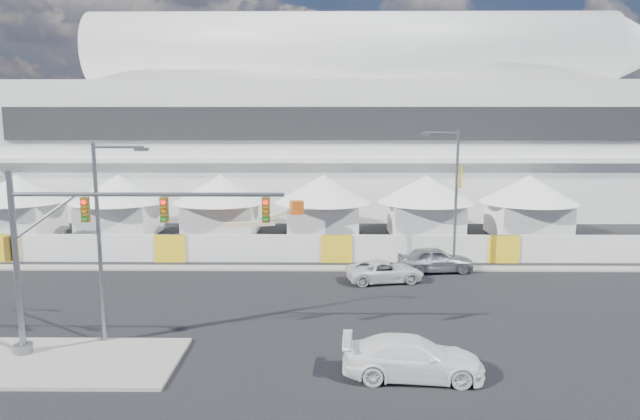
{
  "coord_description": "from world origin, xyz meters",
  "views": [
    {
      "loc": [
        5.21,
        -25.61,
        10.16
      ],
      "look_at": [
        4.86,
        10.0,
        4.52
      ],
      "focal_mm": 32.0,
      "sensor_mm": 36.0,
      "label": 1
    }
  ],
  "objects_px": {
    "pickup_near": "(413,358)",
    "streetlight_median": "(104,229)",
    "sedan_silver": "(435,259)",
    "lot_car_b": "(557,244)",
    "streetlight_curb": "(453,190)",
    "boom_lift": "(243,239)",
    "lot_car_c": "(91,239)",
    "pickup_curb": "(385,271)",
    "traffic_mast": "(72,252)"
  },
  "relations": [
    {
      "from": "streetlight_median",
      "to": "sedan_silver",
      "type": "bearing_deg",
      "value": 36.16
    },
    {
      "from": "pickup_near",
      "to": "lot_car_b",
      "type": "bearing_deg",
      "value": -30.41
    },
    {
      "from": "lot_car_b",
      "to": "streetlight_median",
      "type": "xyz_separation_m",
      "value": [
        -27.52,
        -17.74,
        4.55
      ]
    },
    {
      "from": "pickup_curb",
      "to": "boom_lift",
      "type": "height_order",
      "value": "boom_lift"
    },
    {
      "from": "boom_lift",
      "to": "lot_car_c",
      "type": "bearing_deg",
      "value": 156.89
    },
    {
      "from": "pickup_curb",
      "to": "streetlight_curb",
      "type": "distance_m",
      "value": 7.48
    },
    {
      "from": "pickup_curb",
      "to": "lot_car_c",
      "type": "bearing_deg",
      "value": 56.09
    },
    {
      "from": "sedan_silver",
      "to": "lot_car_b",
      "type": "xyz_separation_m",
      "value": [
        10.22,
        5.1,
        -0.06
      ]
    },
    {
      "from": "lot_car_c",
      "to": "streetlight_curb",
      "type": "height_order",
      "value": "streetlight_curb"
    },
    {
      "from": "pickup_near",
      "to": "streetlight_curb",
      "type": "distance_m",
      "value": 18.01
    },
    {
      "from": "lot_car_b",
      "to": "streetlight_curb",
      "type": "height_order",
      "value": "streetlight_curb"
    },
    {
      "from": "pickup_curb",
      "to": "sedan_silver",
      "type": "bearing_deg",
      "value": -67.17
    },
    {
      "from": "sedan_silver",
      "to": "pickup_curb",
      "type": "height_order",
      "value": "sedan_silver"
    },
    {
      "from": "lot_car_b",
      "to": "pickup_near",
      "type": "bearing_deg",
      "value": 132.72
    },
    {
      "from": "sedan_silver",
      "to": "streetlight_median",
      "type": "height_order",
      "value": "streetlight_median"
    },
    {
      "from": "traffic_mast",
      "to": "pickup_curb",
      "type": "bearing_deg",
      "value": 38.91
    },
    {
      "from": "lot_car_c",
      "to": "traffic_mast",
      "type": "xyz_separation_m",
      "value": [
        8.29,
        -21.56,
        3.97
      ]
    },
    {
      "from": "lot_car_b",
      "to": "streetlight_median",
      "type": "distance_m",
      "value": 33.06
    },
    {
      "from": "pickup_near",
      "to": "streetlight_median",
      "type": "bearing_deg",
      "value": 79.53
    },
    {
      "from": "streetlight_median",
      "to": "streetlight_curb",
      "type": "distance_m",
      "value": 22.76
    },
    {
      "from": "streetlight_curb",
      "to": "pickup_near",
      "type": "bearing_deg",
      "value": -107.05
    },
    {
      "from": "sedan_silver",
      "to": "boom_lift",
      "type": "height_order",
      "value": "boom_lift"
    },
    {
      "from": "pickup_curb",
      "to": "lot_car_c",
      "type": "distance_m",
      "value": 24.82
    },
    {
      "from": "pickup_near",
      "to": "streetlight_median",
      "type": "height_order",
      "value": "streetlight_median"
    },
    {
      "from": "lot_car_c",
      "to": "streetlight_median",
      "type": "height_order",
      "value": "streetlight_median"
    },
    {
      "from": "lot_car_c",
      "to": "traffic_mast",
      "type": "height_order",
      "value": "traffic_mast"
    },
    {
      "from": "streetlight_median",
      "to": "streetlight_curb",
      "type": "bearing_deg",
      "value": 35.76
    },
    {
      "from": "pickup_curb",
      "to": "traffic_mast",
      "type": "distance_m",
      "value": 19.02
    },
    {
      "from": "streetlight_median",
      "to": "lot_car_b",
      "type": "bearing_deg",
      "value": 32.81
    },
    {
      "from": "sedan_silver",
      "to": "traffic_mast",
      "type": "bearing_deg",
      "value": 120.79
    },
    {
      "from": "pickup_near",
      "to": "traffic_mast",
      "type": "xyz_separation_m",
      "value": [
        -14.19,
        1.89,
        3.81
      ]
    },
    {
      "from": "lot_car_b",
      "to": "lot_car_c",
      "type": "bearing_deg",
      "value": 72.91
    },
    {
      "from": "lot_car_c",
      "to": "pickup_curb",
      "type": "bearing_deg",
      "value": -126.96
    },
    {
      "from": "lot_car_b",
      "to": "lot_car_c",
      "type": "height_order",
      "value": "lot_car_b"
    },
    {
      "from": "lot_car_c",
      "to": "streetlight_curb",
      "type": "relative_size",
      "value": 0.47
    },
    {
      "from": "streetlight_curb",
      "to": "boom_lift",
      "type": "height_order",
      "value": "streetlight_curb"
    },
    {
      "from": "lot_car_b",
      "to": "streetlight_median",
      "type": "height_order",
      "value": "streetlight_median"
    },
    {
      "from": "pickup_near",
      "to": "lot_car_c",
      "type": "xyz_separation_m",
      "value": [
        -22.48,
        23.44,
        -0.16
      ]
    },
    {
      "from": "streetlight_curb",
      "to": "boom_lift",
      "type": "xyz_separation_m",
      "value": [
        -15.03,
        5.23,
        -4.51
      ]
    },
    {
      "from": "lot_car_c",
      "to": "lot_car_b",
      "type": "bearing_deg",
      "value": -107.24
    },
    {
      "from": "boom_lift",
      "to": "streetlight_median",
      "type": "bearing_deg",
      "value": -116.38
    },
    {
      "from": "boom_lift",
      "to": "lot_car_b",
      "type": "bearing_deg",
      "value": -17.76
    },
    {
      "from": "streetlight_curb",
      "to": "boom_lift",
      "type": "relative_size",
      "value": 1.23
    },
    {
      "from": "lot_car_b",
      "to": "streetlight_median",
      "type": "bearing_deg",
      "value": 109.43
    },
    {
      "from": "pickup_curb",
      "to": "streetlight_curb",
      "type": "relative_size",
      "value": 0.51
    },
    {
      "from": "pickup_curb",
      "to": "pickup_near",
      "type": "distance_m",
      "value": 13.58
    },
    {
      "from": "sedan_silver",
      "to": "streetlight_curb",
      "type": "distance_m",
      "value": 4.86
    },
    {
      "from": "pickup_curb",
      "to": "pickup_near",
      "type": "xyz_separation_m",
      "value": [
        -0.29,
        -13.57,
        0.13
      ]
    },
    {
      "from": "lot_car_c",
      "to": "boom_lift",
      "type": "xyz_separation_m",
      "value": [
        12.55,
        -1.59,
        0.37
      ]
    },
    {
      "from": "streetlight_curb",
      "to": "traffic_mast",
      "type": "bearing_deg",
      "value": -142.62
    }
  ]
}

